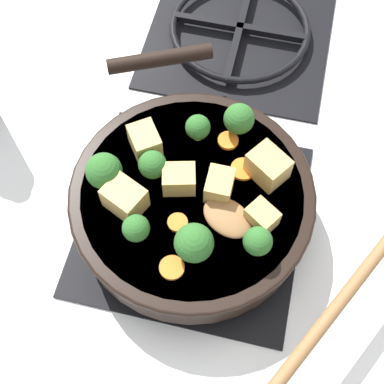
# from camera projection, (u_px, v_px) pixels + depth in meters

# --- Properties ---
(ground_plane) EXTENTS (2.40, 2.40, 0.00)m
(ground_plane) POSITION_uv_depth(u_px,v_px,m) (192.00, 219.00, 0.77)
(ground_plane) COLOR white
(front_burner_grate) EXTENTS (0.31, 0.31, 0.03)m
(front_burner_grate) POSITION_uv_depth(u_px,v_px,m) (192.00, 216.00, 0.76)
(front_burner_grate) COLOR black
(front_burner_grate) RESTS_ON ground_plane
(rear_burner_grate) EXTENTS (0.31, 0.31, 0.03)m
(rear_burner_grate) POSITION_uv_depth(u_px,v_px,m) (239.00, 31.00, 0.92)
(rear_burner_grate) COLOR black
(rear_burner_grate) RESTS_ON ground_plane
(skillet_pan) EXTENTS (0.34, 0.42, 0.06)m
(skillet_pan) POSITION_uv_depth(u_px,v_px,m) (192.00, 200.00, 0.72)
(skillet_pan) COLOR black
(skillet_pan) RESTS_ON front_burner_grate
(wooden_spoon) EXTENTS (0.26, 0.24, 0.02)m
(wooden_spoon) POSITION_uv_depth(u_px,v_px,m) (292.00, 268.00, 0.64)
(wooden_spoon) COLOR olive
(wooden_spoon) RESTS_ON skillet_pan
(tofu_cube_center_large) EXTENTS (0.05, 0.04, 0.03)m
(tofu_cube_center_large) POSITION_uv_depth(u_px,v_px,m) (262.00, 217.00, 0.66)
(tofu_cube_center_large) COLOR tan
(tofu_cube_center_large) RESTS_ON skillet_pan
(tofu_cube_near_handle) EXTENTS (0.05, 0.06, 0.04)m
(tofu_cube_near_handle) POSITION_uv_depth(u_px,v_px,m) (145.00, 141.00, 0.71)
(tofu_cube_near_handle) COLOR tan
(tofu_cube_near_handle) RESTS_ON skillet_pan
(tofu_cube_east_chunk) EXTENTS (0.06, 0.06, 0.04)m
(tofu_cube_east_chunk) POSITION_uv_depth(u_px,v_px,m) (268.00, 166.00, 0.69)
(tofu_cube_east_chunk) COLOR tan
(tofu_cube_east_chunk) RESTS_ON skillet_pan
(tofu_cube_west_chunk) EXTENTS (0.06, 0.06, 0.04)m
(tofu_cube_west_chunk) POSITION_uv_depth(u_px,v_px,m) (125.00, 198.00, 0.67)
(tofu_cube_west_chunk) COLOR tan
(tofu_cube_west_chunk) RESTS_ON skillet_pan
(tofu_cube_back_piece) EXTENTS (0.05, 0.04, 0.03)m
(tofu_cube_back_piece) POSITION_uv_depth(u_px,v_px,m) (179.00, 179.00, 0.68)
(tofu_cube_back_piece) COLOR tan
(tofu_cube_back_piece) RESTS_ON skillet_pan
(tofu_cube_front_piece) EXTENTS (0.03, 0.04, 0.03)m
(tofu_cube_front_piece) POSITION_uv_depth(u_px,v_px,m) (219.00, 185.00, 0.68)
(tofu_cube_front_piece) COLOR tan
(tofu_cube_front_piece) RESTS_ON skillet_pan
(broccoli_floret_near_spoon) EXTENTS (0.04, 0.04, 0.04)m
(broccoli_floret_near_spoon) POSITION_uv_depth(u_px,v_px,m) (153.00, 165.00, 0.68)
(broccoli_floret_near_spoon) COLOR #709956
(broccoli_floret_near_spoon) RESTS_ON skillet_pan
(broccoli_floret_center_top) EXTENTS (0.03, 0.03, 0.04)m
(broccoli_floret_center_top) POSITION_uv_depth(u_px,v_px,m) (136.00, 228.00, 0.64)
(broccoli_floret_center_top) COLOR #709956
(broccoli_floret_center_top) RESTS_ON skillet_pan
(broccoli_floret_east_rim) EXTENTS (0.05, 0.05, 0.05)m
(broccoli_floret_east_rim) POSITION_uv_depth(u_px,v_px,m) (194.00, 243.00, 0.63)
(broccoli_floret_east_rim) COLOR #709956
(broccoli_floret_east_rim) RESTS_ON skillet_pan
(broccoli_floret_west_rim) EXTENTS (0.04, 0.04, 0.04)m
(broccoli_floret_west_rim) POSITION_uv_depth(u_px,v_px,m) (258.00, 241.00, 0.64)
(broccoli_floret_west_rim) COLOR #709956
(broccoli_floret_west_rim) RESTS_ON skillet_pan
(broccoli_floret_north_edge) EXTENTS (0.03, 0.03, 0.04)m
(broccoli_floret_north_edge) POSITION_uv_depth(u_px,v_px,m) (198.00, 127.00, 0.71)
(broccoli_floret_north_edge) COLOR #709956
(broccoli_floret_north_edge) RESTS_ON skillet_pan
(broccoli_floret_south_cluster) EXTENTS (0.05, 0.05, 0.05)m
(broccoli_floret_south_cluster) POSITION_uv_depth(u_px,v_px,m) (104.00, 171.00, 0.67)
(broccoli_floret_south_cluster) COLOR #709956
(broccoli_floret_south_cluster) RESTS_ON skillet_pan
(broccoli_floret_mid_floret) EXTENTS (0.04, 0.04, 0.05)m
(broccoli_floret_mid_floret) POSITION_uv_depth(u_px,v_px,m) (239.00, 119.00, 0.71)
(broccoli_floret_mid_floret) COLOR #709956
(broccoli_floret_mid_floret) RESTS_ON skillet_pan
(carrot_slice_orange_thin) EXTENTS (0.03, 0.03, 0.01)m
(carrot_slice_orange_thin) POSITION_uv_depth(u_px,v_px,m) (228.00, 141.00, 0.73)
(carrot_slice_orange_thin) COLOR orange
(carrot_slice_orange_thin) RESTS_ON skillet_pan
(carrot_slice_near_center) EXTENTS (0.03, 0.03, 0.01)m
(carrot_slice_near_center) POSITION_uv_depth(u_px,v_px,m) (243.00, 169.00, 0.71)
(carrot_slice_near_center) COLOR orange
(carrot_slice_near_center) RESTS_ON skillet_pan
(carrot_slice_edge_slice) EXTENTS (0.03, 0.03, 0.01)m
(carrot_slice_edge_slice) POSITION_uv_depth(u_px,v_px,m) (171.00, 268.00, 0.64)
(carrot_slice_edge_slice) COLOR orange
(carrot_slice_edge_slice) RESTS_ON skillet_pan
(carrot_slice_under_broccoli) EXTENTS (0.03, 0.03, 0.01)m
(carrot_slice_under_broccoli) POSITION_uv_depth(u_px,v_px,m) (178.00, 222.00, 0.67)
(carrot_slice_under_broccoli) COLOR orange
(carrot_slice_under_broccoli) RESTS_ON skillet_pan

